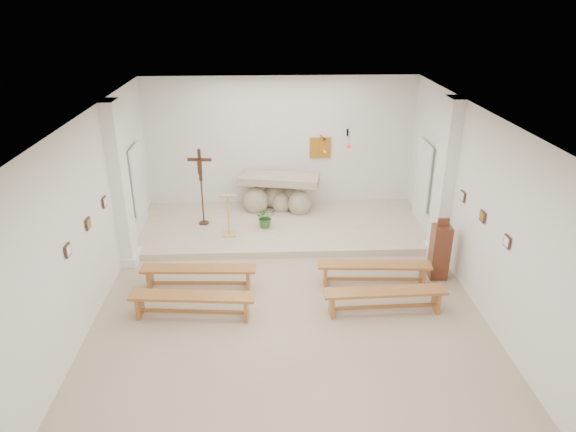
{
  "coord_description": "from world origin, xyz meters",
  "views": [
    {
      "loc": [
        -0.37,
        -8.01,
        5.39
      ],
      "look_at": [
        0.05,
        1.6,
        1.18
      ],
      "focal_mm": 32.0,
      "sensor_mm": 36.0,
      "label": 1
    }
  ],
  "objects_px": {
    "donation_pedestal": "(440,251)",
    "bench_left_front": "(199,273)",
    "lectern": "(228,214)",
    "bench_left_second": "(192,300)",
    "bench_right_second": "(385,296)",
    "altar": "(279,195)",
    "bench_right_front": "(374,269)",
    "crucifix_stand": "(201,182)"
  },
  "relations": [
    {
      "from": "crucifix_stand",
      "to": "bench_right_front",
      "type": "distance_m",
      "value": 4.69
    },
    {
      "from": "altar",
      "to": "bench_left_front",
      "type": "xyz_separation_m",
      "value": [
        -1.67,
        -3.61,
        -0.19
      ]
    },
    {
      "from": "donation_pedestal",
      "to": "bench_left_front",
      "type": "xyz_separation_m",
      "value": [
        -4.83,
        -0.25,
        -0.23
      ]
    },
    {
      "from": "bench_left_second",
      "to": "bench_right_second",
      "type": "height_order",
      "value": "same"
    },
    {
      "from": "altar",
      "to": "lectern",
      "type": "distance_m",
      "value": 1.92
    },
    {
      "from": "bench_left_front",
      "to": "bench_right_second",
      "type": "height_order",
      "value": "same"
    },
    {
      "from": "lectern",
      "to": "bench_right_second",
      "type": "bearing_deg",
      "value": -46.61
    },
    {
      "from": "donation_pedestal",
      "to": "bench_right_second",
      "type": "bearing_deg",
      "value": -135.43
    },
    {
      "from": "bench_right_front",
      "to": "bench_right_second",
      "type": "bearing_deg",
      "value": -86.61
    },
    {
      "from": "lectern",
      "to": "donation_pedestal",
      "type": "distance_m",
      "value": 4.75
    },
    {
      "from": "bench_left_front",
      "to": "bench_left_second",
      "type": "bearing_deg",
      "value": -87.23
    },
    {
      "from": "bench_left_second",
      "to": "bench_right_second",
      "type": "bearing_deg",
      "value": 4.84
    },
    {
      "from": "altar",
      "to": "crucifix_stand",
      "type": "height_order",
      "value": "crucifix_stand"
    },
    {
      "from": "bench_right_second",
      "to": "donation_pedestal",
      "type": "bearing_deg",
      "value": 40.29
    },
    {
      "from": "lectern",
      "to": "bench_right_front",
      "type": "height_order",
      "value": "lectern"
    },
    {
      "from": "lectern",
      "to": "donation_pedestal",
      "type": "bearing_deg",
      "value": -23.79
    },
    {
      "from": "bench_right_front",
      "to": "bench_right_second",
      "type": "xyz_separation_m",
      "value": [
        0.0,
        -0.98,
        0.0
      ]
    },
    {
      "from": "crucifix_stand",
      "to": "bench_left_second",
      "type": "xyz_separation_m",
      "value": [
        0.2,
        -3.77,
        -0.89
      ]
    },
    {
      "from": "altar",
      "to": "bench_right_front",
      "type": "xyz_separation_m",
      "value": [
        1.79,
        -3.61,
        -0.19
      ]
    },
    {
      "from": "altar",
      "to": "bench_right_second",
      "type": "distance_m",
      "value": 4.93
    },
    {
      "from": "lectern",
      "to": "bench_left_second",
      "type": "height_order",
      "value": "lectern"
    },
    {
      "from": "donation_pedestal",
      "to": "bench_left_second",
      "type": "distance_m",
      "value": 4.99
    },
    {
      "from": "crucifix_stand",
      "to": "bench_left_front",
      "type": "distance_m",
      "value": 2.94
    },
    {
      "from": "lectern",
      "to": "donation_pedestal",
      "type": "height_order",
      "value": "donation_pedestal"
    },
    {
      "from": "bench_left_second",
      "to": "lectern",
      "type": "bearing_deg",
      "value": 86.4
    },
    {
      "from": "crucifix_stand",
      "to": "donation_pedestal",
      "type": "bearing_deg",
      "value": -21.46
    },
    {
      "from": "crucifix_stand",
      "to": "bench_left_second",
      "type": "height_order",
      "value": "crucifix_stand"
    },
    {
      "from": "donation_pedestal",
      "to": "bench_right_second",
      "type": "xyz_separation_m",
      "value": [
        -1.37,
        -1.23,
        -0.23
      ]
    },
    {
      "from": "bench_left_front",
      "to": "bench_right_second",
      "type": "xyz_separation_m",
      "value": [
        3.46,
        -0.98,
        0.0
      ]
    },
    {
      "from": "crucifix_stand",
      "to": "bench_left_second",
      "type": "distance_m",
      "value": 3.88
    },
    {
      "from": "donation_pedestal",
      "to": "bench_right_front",
      "type": "xyz_separation_m",
      "value": [
        -1.37,
        -0.25,
        -0.23
      ]
    },
    {
      "from": "bench_left_front",
      "to": "bench_left_second",
      "type": "distance_m",
      "value": 0.98
    },
    {
      "from": "lectern",
      "to": "bench_right_front",
      "type": "xyz_separation_m",
      "value": [
        3.0,
        -2.12,
        -0.32
      ]
    },
    {
      "from": "bench_right_front",
      "to": "bench_left_second",
      "type": "xyz_separation_m",
      "value": [
        -3.46,
        -0.98,
        0.0
      ]
    },
    {
      "from": "bench_left_second",
      "to": "bench_right_second",
      "type": "xyz_separation_m",
      "value": [
        3.46,
        0.0,
        0.0
      ]
    },
    {
      "from": "altar",
      "to": "bench_right_front",
      "type": "distance_m",
      "value": 4.03
    },
    {
      "from": "donation_pedestal",
      "to": "bench_left_second",
      "type": "relative_size",
      "value": 0.58
    },
    {
      "from": "donation_pedestal",
      "to": "bench_left_second",
      "type": "bearing_deg",
      "value": -163.12
    },
    {
      "from": "crucifix_stand",
      "to": "bench_right_second",
      "type": "height_order",
      "value": "crucifix_stand"
    },
    {
      "from": "crucifix_stand",
      "to": "lectern",
      "type": "bearing_deg",
      "value": -39.9
    },
    {
      "from": "altar",
      "to": "donation_pedestal",
      "type": "bearing_deg",
      "value": -35.76
    },
    {
      "from": "bench_left_front",
      "to": "donation_pedestal",
      "type": "bearing_deg",
      "value": 5.76
    }
  ]
}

